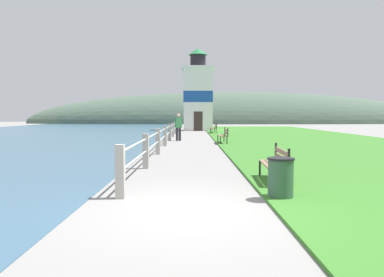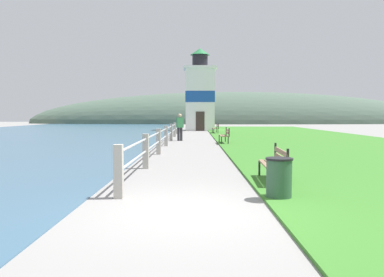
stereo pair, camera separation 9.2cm
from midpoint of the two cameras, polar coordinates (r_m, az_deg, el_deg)
ground_plane at (r=6.70m, az=-0.69°, el=-10.99°), size 160.00×160.00×0.00m
grass_verge at (r=25.45m, az=17.09°, el=-0.24°), size 12.00×53.44×0.06m
seawall_railing at (r=22.20m, az=-3.67°, el=0.92°), size 0.18×29.46×1.09m
park_bench_near at (r=9.41m, az=12.55°, el=-3.48°), size 0.56×1.78×0.94m
park_bench_midway at (r=21.77m, az=4.94°, el=0.62°), size 0.50×1.75×0.94m
park_bench_far at (r=33.48m, az=3.53°, el=1.69°), size 0.51×1.93×0.94m
lighthouse at (r=40.17m, az=1.04°, el=6.65°), size 3.46×3.46×8.70m
person_strolling at (r=24.11m, az=-1.99°, el=1.90°), size 0.48×0.38×1.75m
trash_bin at (r=7.66m, az=13.21°, el=-5.98°), size 0.54×0.54×0.84m
distant_hillside at (r=72.56m, az=6.45°, el=2.32°), size 80.00×16.00×12.00m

